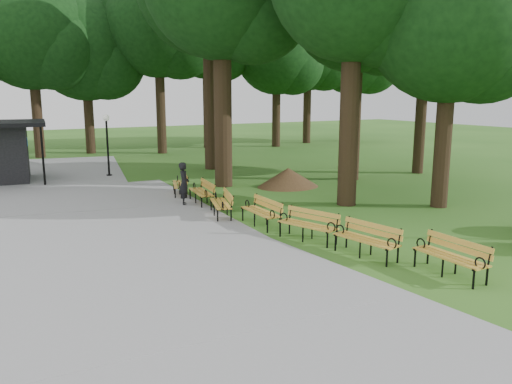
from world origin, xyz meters
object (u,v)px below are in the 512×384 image
lawn_tree_3 (452,17)px  lawn_tree_5 (426,26)px  bench_2 (308,225)px  bench_4 (221,204)px  bench_0 (450,257)px  person (184,184)px  lamp_post (107,132)px  bench_3 (261,212)px  lawn_tree_1 (359,1)px  bench_5 (201,192)px  bench_6 (180,184)px  bench_1 (366,240)px  dirt_mound (288,177)px

lawn_tree_3 → lawn_tree_5: size_ratio=0.93×
bench_2 → bench_4: (-0.94, 3.78, 0.00)m
bench_0 → bench_4: same height
person → bench_2: bearing=-150.7°
lamp_post → bench_3: lamp_post is taller
lawn_tree_1 → bench_5: bearing=-169.8°
lamp_post → bench_4: 10.57m
bench_6 → lawn_tree_5: 14.72m
bench_2 → bench_6: size_ratio=1.00×
bench_4 → bench_6: size_ratio=1.00×
bench_1 → bench_5: size_ratio=1.00×
bench_5 → person: bearing=-90.0°
lamp_post → bench_2: (2.28, -14.12, -1.78)m
bench_6 → lamp_post: bearing=-148.9°
bench_3 → lamp_post: bearing=-170.2°
bench_1 → bench_3: bearing=-178.5°
bench_2 → lawn_tree_3: bearing=81.3°
bench_1 → lawn_tree_5: bearing=118.3°
lamp_post → bench_5: size_ratio=1.62×
lamp_post → bench_5: 8.50m
bench_5 → bench_6: 1.99m
lamp_post → bench_3: (1.92, -12.06, -1.78)m
bench_2 → bench_5: 6.00m
bench_4 → bench_5: (0.21, 2.17, 0.00)m
dirt_mound → bench_0: size_ratio=1.25×
bench_1 → lawn_tree_3: 9.38m
lamp_post → bench_3: 12.34m
bench_1 → bench_2: size_ratio=1.00×
bench_1 → bench_6: size_ratio=1.00×
dirt_mound → lawn_tree_5: size_ratio=0.23×
bench_0 → bench_5: (-1.95, 9.85, 0.00)m
person → bench_3: (1.01, -3.98, -0.37)m
bench_1 → bench_6: 9.95m
bench_2 → bench_6: (-0.84, 7.94, 0.00)m
lawn_tree_5 → lawn_tree_3: bearing=-131.3°
bench_2 → lawn_tree_1: lawn_tree_1 is taller
lawn_tree_3 → bench_6: bearing=138.5°
lamp_post → dirt_mound: 9.43m
bench_1 → dirt_mound: bearing=148.5°
bench_1 → person: bearing=-177.3°
bench_0 → bench_2: size_ratio=1.00×
bench_0 → bench_3: (-1.59, 5.96, 0.00)m
dirt_mound → lawn_tree_5: 10.65m
bench_1 → bench_5: 7.96m
bench_6 → lawn_tree_1: lawn_tree_1 is taller
lawn_tree_3 → lawn_tree_5: 8.24m
bench_6 → lawn_tree_5: bearing=105.7°
dirt_mound → bench_1: size_ratio=1.25×
bench_5 → lawn_tree_3: (7.45, -4.71, 6.24)m
lamp_post → bench_0: 18.44m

